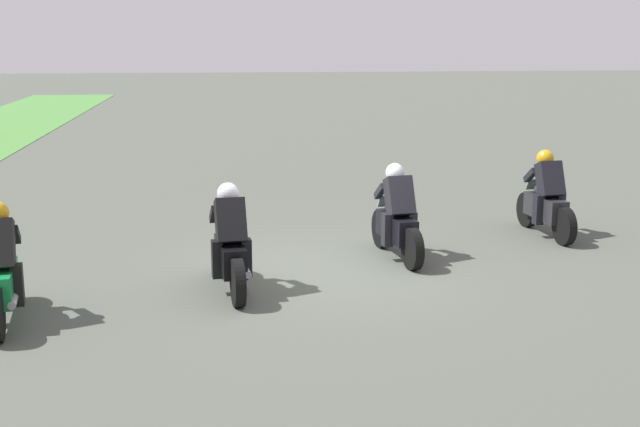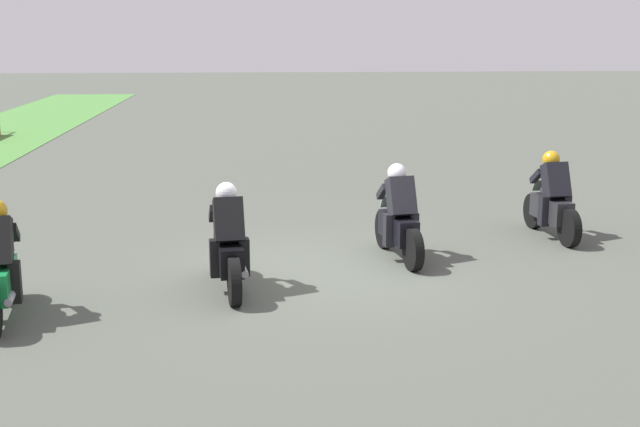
% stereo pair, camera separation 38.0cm
% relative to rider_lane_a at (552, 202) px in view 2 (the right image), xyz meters
% --- Properties ---
extents(ground_plane, '(120.00, 120.00, 0.00)m').
position_rel_rider_lane_a_xyz_m(ground_plane, '(-1.86, 4.15, -0.62)').
color(ground_plane, '#4E5349').
extents(rider_lane_a, '(2.04, 0.57, 1.51)m').
position_rel_rider_lane_a_xyz_m(rider_lane_a, '(0.00, 0.00, 0.00)').
color(rider_lane_a, black).
rests_on(rider_lane_a, ground_plane).
extents(rider_lane_b, '(2.04, 0.60, 1.51)m').
position_rel_rider_lane_a_xyz_m(rider_lane_b, '(-1.22, 2.90, 0.00)').
color(rider_lane_b, black).
rests_on(rider_lane_b, ground_plane).
extents(rider_lane_c, '(2.04, 0.59, 1.51)m').
position_rel_rider_lane_a_xyz_m(rider_lane_c, '(-2.69, 5.52, 0.00)').
color(rider_lane_c, black).
rests_on(rider_lane_c, ground_plane).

